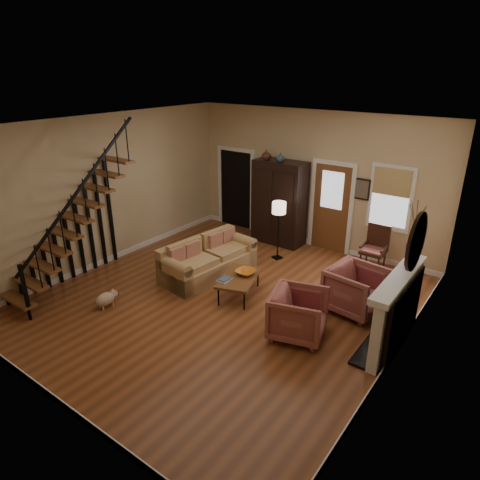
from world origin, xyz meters
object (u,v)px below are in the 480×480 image
Objects in this scene: armchair_left at (298,314)px; armchair_right at (356,290)px; coffee_table at (239,286)px; sofa at (209,259)px; armoire at (279,203)px; floor_lamp at (278,231)px; side_chair at (374,249)px.

armchair_right is (0.47, 1.30, 0.03)m from armchair_left.
sofa is at bearing 162.71° from coffee_table.
coffee_table is at bearing 56.24° from armchair_left.
armoire is 1.92× the size of coffee_table.
side_chair is (2.03, 0.68, -0.18)m from floor_lamp.
armoire is 2.06× the size of side_chair.
coffee_table is at bearing -122.99° from side_chair.
floor_lamp is at bearing 71.35° from armchair_right.
side_chair is at bearing 46.74° from sofa.
sofa is 2.76m from armchair_left.
sofa is 1.11m from coffee_table.
sofa is at bearing -114.18° from floor_lamp.
armchair_left is at bearing -52.15° from floor_lamp.
floor_lamp is at bearing 99.14° from coffee_table.
armoire is 3.07m from coffee_table.
armoire is 2.60m from sofa.
floor_lamp reaches higher than sofa.
armchair_right is at bearing -79.31° from side_chair.
armoire is 3.59m from armchair_right.
armchair_right is 1.86m from side_chair.
armoire is 2.20× the size of armchair_right.
armoire is at bearing 62.12° from armchair_right.
armchair_right reaches higher than sofa.
armchair_right is at bearing -36.11° from armchair_left.
side_chair is (-0.35, 1.83, 0.08)m from armchair_right.
armchair_left is (2.43, -3.33, -0.64)m from armoire.
sofa is 1.81m from floor_lamp.
armoire reaches higher than coffee_table.
armoire reaches higher than armchair_right.
sofa is 2.36× the size of armchair_left.
armchair_left is 0.65× the size of floor_lamp.
floor_lamp is at bearing -59.31° from armoire.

